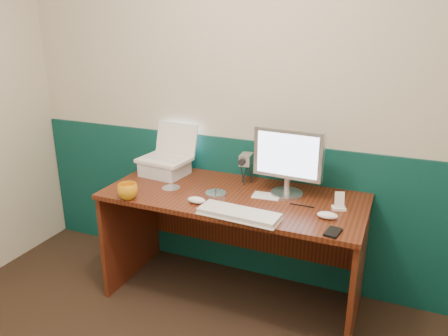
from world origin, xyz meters
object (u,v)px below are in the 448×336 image
at_px(monitor, 288,162).
at_px(keyboard, 239,214).
at_px(laptop, 164,142).
at_px(desk, 233,248).
at_px(mug, 128,191).
at_px(camcorder, 246,169).

distance_m(monitor, keyboard, 0.47).
height_order(laptop, monitor, monitor).
distance_m(laptop, keyboard, 0.86).
bearing_deg(laptop, desk, -8.35).
bearing_deg(mug, camcorder, 42.33).
bearing_deg(keyboard, desk, 120.96).
height_order(monitor, mug, monitor).
relative_size(desk, laptop, 4.88).
bearing_deg(desk, mug, -151.01).
xyz_separation_m(desk, mug, (-0.56, -0.31, 0.42)).
relative_size(keyboard, camcorder, 2.22).
distance_m(desk, mug, 0.77).
height_order(desk, keyboard, keyboard).
relative_size(laptop, mug, 2.70).
bearing_deg(monitor, mug, -149.85).
bearing_deg(mug, keyboard, 2.36).
xyz_separation_m(laptop, monitor, (0.87, -0.03, -0.02)).
distance_m(laptop, camcorder, 0.59).
height_order(desk, mug, mug).
xyz_separation_m(monitor, keyboard, (-0.16, -0.40, -0.20)).
bearing_deg(laptop, camcorder, 11.88).
bearing_deg(camcorder, laptop, -178.57).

